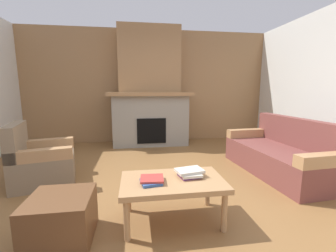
# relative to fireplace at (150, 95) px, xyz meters

# --- Properties ---
(ground) EXTENTS (9.00, 9.00, 0.00)m
(ground) POSITION_rel_fireplace_xyz_m (0.00, -2.62, -1.16)
(ground) COLOR brown
(wall_back_wood_panel) EXTENTS (6.00, 0.12, 2.70)m
(wall_back_wood_panel) POSITION_rel_fireplace_xyz_m (0.00, 0.38, 0.19)
(wall_back_wood_panel) COLOR #997047
(wall_back_wood_panel) RESTS_ON ground
(fireplace) EXTENTS (1.90, 0.82, 2.70)m
(fireplace) POSITION_rel_fireplace_xyz_m (0.00, 0.00, 0.00)
(fireplace) COLOR gray
(fireplace) RESTS_ON ground
(couch) EXTENTS (0.97, 1.86, 0.85)m
(couch) POSITION_rel_fireplace_xyz_m (1.89, -2.19, -0.88)
(couch) COLOR brown
(couch) RESTS_ON ground
(armchair) EXTENTS (0.92, 0.92, 0.85)m
(armchair) POSITION_rel_fireplace_xyz_m (-1.67, -2.03, -0.87)
(armchair) COLOR #847056
(armchair) RESTS_ON ground
(coffee_table) EXTENTS (1.00, 0.60, 0.43)m
(coffee_table) POSITION_rel_fireplace_xyz_m (-0.00, -3.21, -0.79)
(coffee_table) COLOR tan
(coffee_table) RESTS_ON ground
(ottoman) EXTENTS (0.52, 0.52, 0.40)m
(ottoman) POSITION_rel_fireplace_xyz_m (-1.00, -3.35, -0.96)
(ottoman) COLOR brown
(ottoman) RESTS_ON ground
(book_stack_near_edge) EXTENTS (0.23, 0.24, 0.05)m
(book_stack_near_edge) POSITION_rel_fireplace_xyz_m (-0.21, -3.25, -0.71)
(book_stack_near_edge) COLOR #335699
(book_stack_near_edge) RESTS_ON coffee_table
(book_stack_center) EXTENTS (0.30, 0.24, 0.07)m
(book_stack_center) POSITION_rel_fireplace_xyz_m (0.18, -3.15, -0.69)
(book_stack_center) COLOR #7A3D84
(book_stack_center) RESTS_ON coffee_table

